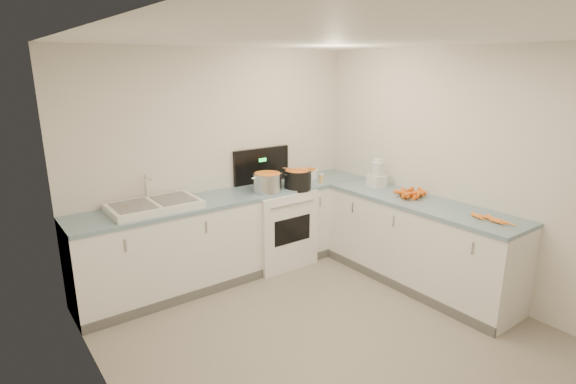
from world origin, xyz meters
TOP-DOWN VIEW (x-y plane):
  - floor at (0.00, 0.00)m, footprint 3.50×4.00m
  - ceiling at (0.00, 0.00)m, footprint 3.50×4.00m
  - wall_back at (0.00, 2.00)m, footprint 3.50×0.00m
  - wall_left at (-1.75, 0.00)m, footprint 0.00×4.00m
  - wall_right at (1.75, 0.00)m, footprint 0.00×4.00m
  - counter_back at (0.00, 1.70)m, footprint 3.50×0.62m
  - counter_right at (1.45, 0.30)m, footprint 0.62×2.20m
  - stove at (0.55, 1.69)m, footprint 0.76×0.65m
  - sink at (-0.90, 1.70)m, footprint 0.86×0.52m
  - steel_pot at (0.35, 1.56)m, footprint 0.39×0.39m
  - black_pot at (0.74, 1.51)m, footprint 0.34×0.34m
  - wooden_spoon at (0.74, 1.51)m, footprint 0.19×0.34m
  - mixing_bowl at (1.15, 1.81)m, footprint 0.31×0.31m
  - extract_bottle at (0.96, 1.57)m, footprint 0.05×0.05m
  - spice_jar at (1.12, 1.52)m, footprint 0.05×0.05m
  - food_processor at (1.51, 0.99)m, footprint 0.19×0.22m
  - carrot_pile at (1.48, 0.46)m, footprint 0.41×0.36m
  - peeled_carrots at (1.43, -0.50)m, footprint 0.17×0.43m
  - peelings at (-1.12, 1.68)m, footprint 0.21×0.21m

SIDE VIEW (x-z plane):
  - floor at x=0.00m, z-range 0.00..0.00m
  - counter_back at x=0.00m, z-range 0.00..0.94m
  - counter_right at x=1.45m, z-range 0.00..0.94m
  - stove at x=0.55m, z-range -0.21..1.15m
  - peeled_carrots at x=1.43m, z-range 0.94..0.98m
  - sink at x=-0.90m, z-range 0.82..1.13m
  - carrot_pile at x=1.48m, z-range 0.93..1.02m
  - spice_jar at x=1.12m, z-range 0.94..1.03m
  - mixing_bowl at x=1.15m, z-range 0.94..1.05m
  - extract_bottle at x=0.96m, z-range 0.94..1.06m
  - peelings at x=-1.12m, z-range 1.01..1.02m
  - black_pot at x=0.74m, z-range 0.92..1.14m
  - steel_pot at x=0.35m, z-range 0.92..1.15m
  - food_processor at x=1.51m, z-range 0.92..1.25m
  - wooden_spoon at x=0.74m, z-range 1.15..1.16m
  - wall_back at x=0.00m, z-range 0.00..2.50m
  - wall_left at x=-1.75m, z-range 0.00..2.50m
  - wall_right at x=1.75m, z-range 0.00..2.50m
  - ceiling at x=0.00m, z-range 2.50..2.50m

